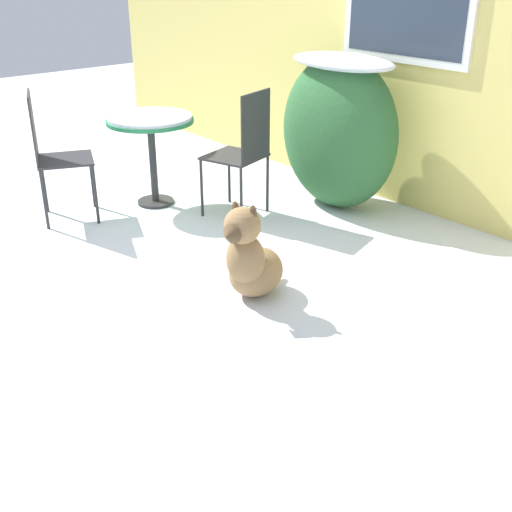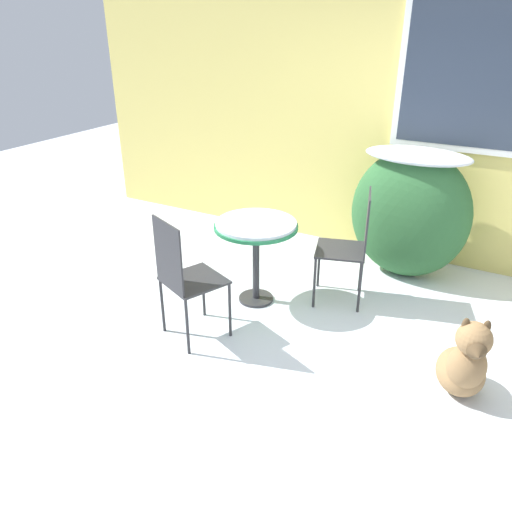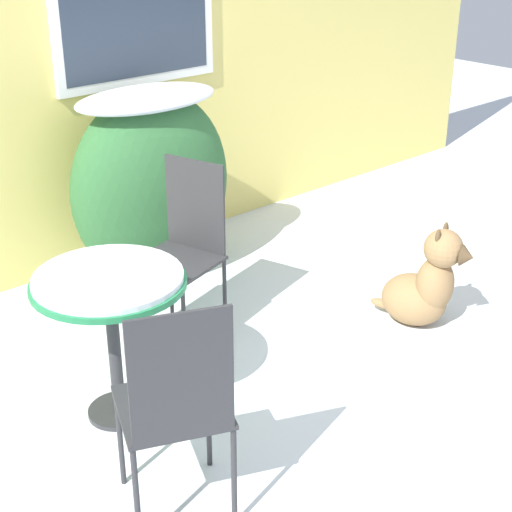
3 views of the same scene
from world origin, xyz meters
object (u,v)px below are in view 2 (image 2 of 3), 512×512
patio_chair_near_table (351,243)px  patio_chair_far_side (184,275)px  patio_table (256,234)px  dog (464,365)px

patio_chair_near_table → patio_chair_far_side: (-0.93, -1.19, 0.00)m
patio_table → patio_chair_far_side: size_ratio=0.74×
patio_chair_far_side → dog: patio_chair_far_side is taller
dog → patio_chair_near_table: bearing=126.1°
patio_chair_near_table → patio_chair_far_side: 1.51m
patio_chair_near_table → dog: 1.45m
patio_table → patio_chair_far_side: bearing=-104.2°
patio_chair_near_table → dog: bearing=35.9°
dog → patio_chair_far_side: bearing=173.0°
patio_table → patio_chair_far_side: (-0.20, -0.79, -0.09)m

